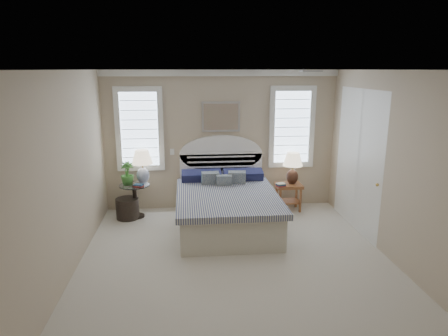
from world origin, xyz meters
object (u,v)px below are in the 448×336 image
bed (226,205)px  nightstand_right (289,191)px  side_table_left (135,197)px  lamp_left (142,163)px  floor_pot (128,208)px  lamp_right (293,165)px

bed → nightstand_right: bearing=28.0°
side_table_left → lamp_left: lamp_left is taller
floor_pot → side_table_left: bearing=21.9°
bed → floor_pot: bearing=163.3°
side_table_left → nightstand_right: side_table_left is taller
side_table_left → lamp_right: lamp_right is taller
bed → side_table_left: bearing=160.3°
bed → lamp_left: bed is taller
side_table_left → floor_pot: size_ratio=1.49×
nightstand_right → lamp_left: (-2.80, 0.04, 0.63)m
bed → side_table_left: bed is taller
lamp_left → lamp_right: bearing=-0.2°
lamp_left → lamp_right: (2.87, -0.01, -0.10)m
bed → lamp_left: (-1.50, 0.73, 0.63)m
bed → lamp_right: size_ratio=3.64×
floor_pot → lamp_right: bearing=3.4°
nightstand_right → lamp_left: lamp_left is taller
side_table_left → lamp_right: (3.02, 0.13, 0.52)m
bed → lamp_right: bearing=27.8°
nightstand_right → lamp_right: bearing=23.8°
nightstand_right → bed: bearing=-152.0°
nightstand_right → lamp_right: size_ratio=0.85×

